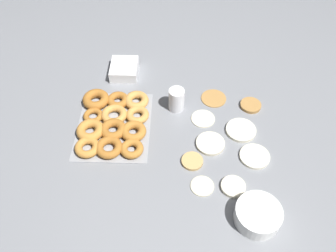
{
  "coord_description": "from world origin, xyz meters",
  "views": [
    {
      "loc": [
        0.86,
        -0.07,
        1.1
      ],
      "look_at": [
        -0.03,
        -0.09,
        0.04
      ],
      "focal_mm": 38.0,
      "sensor_mm": 36.0,
      "label": 1
    }
  ],
  "objects": [
    {
      "name": "batter_bowl",
      "position": [
        0.33,
        0.21,
        0.03
      ],
      "size": [
        0.15,
        0.15,
        0.06
      ],
      "color": "white",
      "rests_on": "ground_plane"
    },
    {
      "name": "pancake_7",
      "position": [
        0.11,
        -0.0,
        0.01
      ],
      "size": [
        0.08,
        0.08,
        0.01
      ],
      "primitive_type": "cylinder",
      "color": "tan",
      "rests_on": "ground_plane"
    },
    {
      "name": "ground_plane",
      "position": [
        0.0,
        0.0,
        0.0
      ],
      "size": [
        3.0,
        3.0,
        0.0
      ],
      "primitive_type": "plane",
      "color": "gray"
    },
    {
      "name": "pancake_0",
      "position": [
        0.03,
        0.07,
        0.01
      ],
      "size": [
        0.11,
        0.11,
        0.01
      ],
      "primitive_type": "cylinder",
      "color": "beige",
      "rests_on": "ground_plane"
    },
    {
      "name": "donut_tray",
      "position": [
        -0.06,
        -0.32,
        0.02
      ],
      "size": [
        0.36,
        0.29,
        0.04
      ],
      "color": "#93969B",
      "rests_on": "ground_plane"
    },
    {
      "name": "pancake_3",
      "position": [
        -0.04,
        0.2,
        0.01
      ],
      "size": [
        0.12,
        0.12,
        0.01
      ],
      "primitive_type": "cylinder",
      "color": "silver",
      "rests_on": "ground_plane"
    },
    {
      "name": "container_stack",
      "position": [
        -0.37,
        -0.3,
        0.03
      ],
      "size": [
        0.14,
        0.12,
        0.05
      ],
      "color": "white",
      "rests_on": "ground_plane"
    },
    {
      "name": "pancake_8",
      "position": [
        -0.1,
        0.05,
        0.0
      ],
      "size": [
        0.1,
        0.1,
        0.01
      ],
      "primitive_type": "cylinder",
      "color": "beige",
      "rests_on": "ground_plane"
    },
    {
      "name": "pancake_4",
      "position": [
        0.08,
        0.23,
        0.01
      ],
      "size": [
        0.11,
        0.11,
        0.01
      ],
      "primitive_type": "cylinder",
      "color": "silver",
      "rests_on": "ground_plane"
    },
    {
      "name": "paper_cup",
      "position": [
        -0.16,
        -0.06,
        0.05
      ],
      "size": [
        0.06,
        0.06,
        0.1
      ],
      "color": "white",
      "rests_on": "ground_plane"
    },
    {
      "name": "pancake_5",
      "position": [
        -0.18,
        0.25,
        0.01
      ],
      "size": [
        0.09,
        0.09,
        0.01
      ],
      "primitive_type": "cylinder",
      "color": "#B27F42",
      "rests_on": "ground_plane"
    },
    {
      "name": "pancake_2",
      "position": [
        -0.22,
        0.1,
        0.0
      ],
      "size": [
        0.11,
        0.11,
        0.01
      ],
      "primitive_type": "cylinder",
      "color": "#B27F42",
      "rests_on": "ground_plane"
    },
    {
      "name": "pancake_6",
      "position": [
        0.21,
        0.03,
        0.0
      ],
      "size": [
        0.08,
        0.08,
        0.01
      ],
      "primitive_type": "cylinder",
      "color": "beige",
      "rests_on": "ground_plane"
    },
    {
      "name": "pancake_1",
      "position": [
        0.22,
        0.14,
        0.01
      ],
      "size": [
        0.09,
        0.09,
        0.01
      ],
      "primitive_type": "cylinder",
      "color": "beige",
      "rests_on": "ground_plane"
    }
  ]
}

